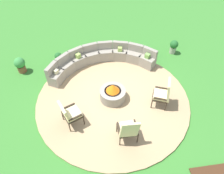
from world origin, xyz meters
The scene contains 10 objects.
ground_plane centered at (0.00, 0.00, 0.00)m, with size 24.00×24.00×0.00m, color #387A2D.
patio_circle centered at (0.00, 0.00, 0.03)m, with size 5.63×5.63×0.06m, color tan.
fire_pit centered at (0.00, 0.00, 0.33)m, with size 0.94×0.94×0.69m.
curved_stone_bench centered at (-0.24, 1.97, 0.38)m, with size 4.53×1.83×0.81m.
lounge_chair_front_left centered at (-1.53, -0.90, 0.60)m, with size 0.76×0.78×1.04m.
lounge_chair_front_right centered at (0.21, -1.76, 0.61)m, with size 0.62×0.55×1.05m.
lounge_chair_back_left centered at (1.70, -0.52, 0.64)m, with size 0.73×0.75×1.14m.
potted_plant_0 centered at (-2.05, 2.50, 0.28)m, with size 0.32×0.32×0.51m.
potted_plant_1 centered at (3.19, 2.49, 0.37)m, with size 0.37×0.37×0.66m.
potted_plant_2 centered at (-3.59, 2.09, 0.39)m, with size 0.44×0.44×0.70m.
Camera 1 is at (-0.74, -5.10, 5.92)m, focal length 33.51 mm.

